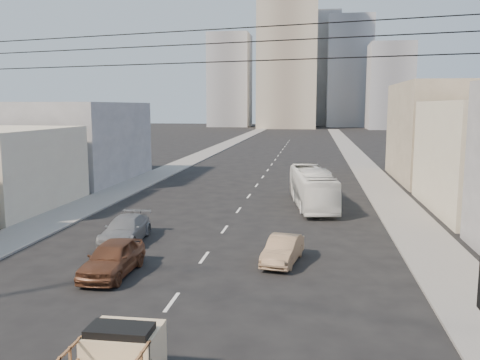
% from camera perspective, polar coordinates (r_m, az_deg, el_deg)
% --- Properties ---
extents(sidewalk_left, '(3.50, 180.00, 0.12)m').
position_cam_1_polar(sidewalk_left, '(82.61, -3.77, 3.02)').
color(sidewalk_left, gray).
rests_on(sidewalk_left, ground).
extents(sidewalk_right, '(3.50, 180.00, 0.12)m').
position_cam_1_polar(sidewalk_right, '(81.06, 12.72, 2.74)').
color(sidewalk_right, gray).
rests_on(sidewalk_right, ground).
extents(lane_dashes, '(0.15, 104.00, 0.01)m').
position_cam_1_polar(lane_dashes, '(64.14, 3.37, 1.45)').
color(lane_dashes, silver).
rests_on(lane_dashes, ground).
extents(city_bus, '(3.90, 10.72, 2.92)m').
position_cam_1_polar(city_bus, '(39.17, 8.12, -0.85)').
color(city_bus, white).
rests_on(city_bus, ground).
extents(sedan_brown, '(1.89, 4.65, 1.58)m').
position_cam_1_polar(sedan_brown, '(24.06, -14.13, -8.49)').
color(sedan_brown, brown).
rests_on(sedan_brown, ground).
extents(sedan_tan, '(2.03, 4.14, 1.31)m').
position_cam_1_polar(sedan_tan, '(25.21, 4.84, -7.81)').
color(sedan_tan, '#927355').
rests_on(sedan_tan, ground).
extents(sedan_grey, '(2.26, 5.06, 1.44)m').
position_cam_1_polar(sedan_grey, '(29.56, -12.74, -5.44)').
color(sedan_grey, slate).
rests_on(sedan_grey, ground).
extents(overhead_wires, '(23.01, 5.02, 0.72)m').
position_cam_1_polar(overhead_wires, '(13.18, -16.41, 13.77)').
color(overhead_wires, black).
rests_on(overhead_wires, ground).
extents(bldg_right_far, '(12.00, 16.00, 10.00)m').
position_cam_1_polar(bldg_right_far, '(56.45, 23.33, 4.95)').
color(bldg_right_far, gray).
rests_on(bldg_right_far, ground).
extents(bldg_left_far, '(12.00, 16.00, 8.00)m').
position_cam_1_polar(bldg_left_far, '(55.49, -18.48, 4.12)').
color(bldg_left_far, gray).
rests_on(bldg_left_far, ground).
extents(high_rise_tower, '(20.00, 20.00, 60.00)m').
position_cam_1_polar(high_rise_tower, '(182.08, 5.42, 15.32)').
color(high_rise_tower, gray).
rests_on(high_rise_tower, ground).
extents(midrise_ne, '(16.00, 16.00, 40.00)m').
position_cam_1_polar(midrise_ne, '(196.26, 12.17, 11.73)').
color(midrise_ne, gray).
rests_on(midrise_ne, ground).
extents(midrise_nw, '(15.00, 15.00, 34.00)m').
position_cam_1_polar(midrise_nw, '(193.26, -1.13, 11.08)').
color(midrise_nw, gray).
rests_on(midrise_nw, ground).
extents(midrise_back, '(18.00, 18.00, 44.00)m').
position_cam_1_polar(midrise_back, '(210.95, 8.58, 12.12)').
color(midrise_back, gray).
rests_on(midrise_back, ground).
extents(midrise_east, '(14.00, 14.00, 28.00)m').
position_cam_1_polar(midrise_east, '(177.29, 16.48, 10.02)').
color(midrise_east, gray).
rests_on(midrise_east, ground).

